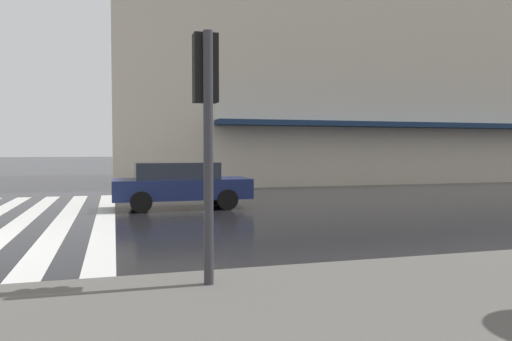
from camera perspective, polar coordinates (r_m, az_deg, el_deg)
zebra_crossing at (r=14.07m, az=-27.16°, el=-5.18°), size 13.00×5.50×0.01m
haussmann_block_corner at (r=33.60m, az=10.77°, el=14.70°), size 15.56×29.55×18.27m
traffic_signal_post at (r=6.23m, az=-5.72°, el=7.72°), size 0.44×0.30×3.09m
car_navy at (r=15.34m, az=-8.70°, el=-1.50°), size 1.85×4.10×1.41m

